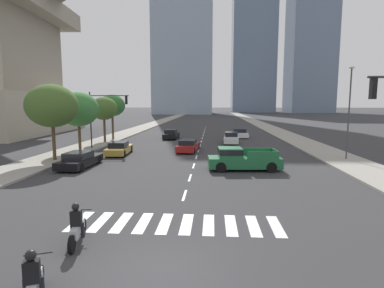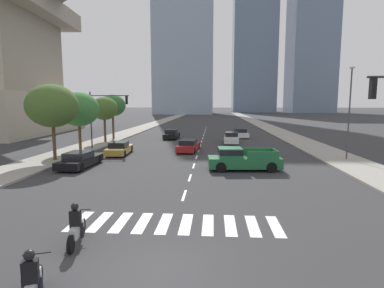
{
  "view_description": "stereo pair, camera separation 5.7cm",
  "coord_description": "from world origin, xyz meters",
  "px_view_note": "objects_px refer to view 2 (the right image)",
  "views": [
    {
      "loc": [
        1.48,
        -8.42,
        4.87
      ],
      "look_at": [
        0.0,
        13.71,
        2.0
      ],
      "focal_mm": 29.1,
      "sensor_mm": 36.0,
      "label": 1
    },
    {
      "loc": [
        1.54,
        -8.42,
        4.87
      ],
      "look_at": [
        0.0,
        13.71,
        2.0
      ],
      "focal_mm": 29.1,
      "sensor_mm": 36.0,
      "label": 2
    }
  ],
  "objects_px": {
    "street_tree_second": "(79,109)",
    "street_tree_third": "(104,109)",
    "street_lamp_east": "(350,106)",
    "sedan_black_1": "(172,135)",
    "sedan_white_0": "(232,138)",
    "motorcycle_trailing": "(32,284)",
    "motorcycle_lead": "(76,227)",
    "street_tree_nearest": "(52,106)",
    "street_tree_fourth": "(113,106)",
    "sedan_red_5": "(188,146)",
    "sedan_black_4": "(80,160)",
    "sedan_white_3": "(240,134)",
    "traffic_signal_far": "(105,110)",
    "sedan_gold_2": "(119,149)",
    "pickup_truck": "(241,159)"
  },
  "relations": [
    {
      "from": "street_lamp_east",
      "to": "sedan_black_1",
      "type": "bearing_deg",
      "value": 137.91
    },
    {
      "from": "street_lamp_east",
      "to": "motorcycle_lead",
      "type": "bearing_deg",
      "value": -133.33
    },
    {
      "from": "sedan_white_3",
      "to": "motorcycle_lead",
      "type": "bearing_deg",
      "value": -18.06
    },
    {
      "from": "sedan_black_1",
      "to": "street_tree_second",
      "type": "height_order",
      "value": "street_tree_second"
    },
    {
      "from": "sedan_black_1",
      "to": "street_tree_third",
      "type": "relative_size",
      "value": 0.79
    },
    {
      "from": "traffic_signal_far",
      "to": "street_tree_second",
      "type": "distance_m",
      "value": 2.8
    },
    {
      "from": "pickup_truck",
      "to": "sedan_black_1",
      "type": "bearing_deg",
      "value": -72.46
    },
    {
      "from": "sedan_white_3",
      "to": "street_tree_nearest",
      "type": "relative_size",
      "value": 0.69
    },
    {
      "from": "motorcycle_lead",
      "to": "street_lamp_east",
      "type": "distance_m",
      "value": 24.0
    },
    {
      "from": "sedan_gold_2",
      "to": "street_tree_nearest",
      "type": "xyz_separation_m",
      "value": [
        -4.38,
        -3.96,
        4.12
      ]
    },
    {
      "from": "sedan_black_4",
      "to": "sedan_white_3",
      "type": "bearing_deg",
      "value": -30.62
    },
    {
      "from": "motorcycle_lead",
      "to": "sedan_gold_2",
      "type": "height_order",
      "value": "motorcycle_lead"
    },
    {
      "from": "sedan_black_1",
      "to": "sedan_white_3",
      "type": "distance_m",
      "value": 10.0
    },
    {
      "from": "sedan_white_3",
      "to": "sedan_red_5",
      "type": "distance_m",
      "value": 15.14
    },
    {
      "from": "sedan_white_0",
      "to": "motorcycle_trailing",
      "type": "bearing_deg",
      "value": -7.99
    },
    {
      "from": "street_tree_third",
      "to": "sedan_red_5",
      "type": "bearing_deg",
      "value": -29.1
    },
    {
      "from": "sedan_red_5",
      "to": "sedan_black_4",
      "type": "bearing_deg",
      "value": 143.52
    },
    {
      "from": "motorcycle_lead",
      "to": "street_tree_nearest",
      "type": "bearing_deg",
      "value": 20.13
    },
    {
      "from": "sedan_black_1",
      "to": "street_tree_fourth",
      "type": "distance_m",
      "value": 8.86
    },
    {
      "from": "pickup_truck",
      "to": "sedan_black_1",
      "type": "xyz_separation_m",
      "value": [
        -7.89,
        20.17,
        -0.2
      ]
    },
    {
      "from": "sedan_white_0",
      "to": "street_tree_third",
      "type": "relative_size",
      "value": 0.86
    },
    {
      "from": "sedan_white_3",
      "to": "street_tree_second",
      "type": "distance_m",
      "value": 23.18
    },
    {
      "from": "motorcycle_lead",
      "to": "street_tree_second",
      "type": "xyz_separation_m",
      "value": [
        -8.68,
        20.2,
        3.74
      ]
    },
    {
      "from": "pickup_truck",
      "to": "street_tree_nearest",
      "type": "bearing_deg",
      "value": -12.68
    },
    {
      "from": "sedan_gold_2",
      "to": "sedan_red_5",
      "type": "bearing_deg",
      "value": -72.77
    },
    {
      "from": "sedan_red_5",
      "to": "motorcycle_trailing",
      "type": "bearing_deg",
      "value": -178.57
    },
    {
      "from": "pickup_truck",
      "to": "sedan_black_1",
      "type": "height_order",
      "value": "pickup_truck"
    },
    {
      "from": "sedan_white_0",
      "to": "sedan_red_5",
      "type": "bearing_deg",
      "value": -30.29
    },
    {
      "from": "sedan_white_3",
      "to": "street_tree_second",
      "type": "relative_size",
      "value": 0.75
    },
    {
      "from": "sedan_red_5",
      "to": "street_tree_fourth",
      "type": "relative_size",
      "value": 0.79
    },
    {
      "from": "street_tree_second",
      "to": "street_tree_third",
      "type": "xyz_separation_m",
      "value": [
        -0.0,
        7.3,
        -0.04
      ]
    },
    {
      "from": "sedan_red_5",
      "to": "street_tree_third",
      "type": "xyz_separation_m",
      "value": [
        -10.88,
        6.06,
        3.71
      ]
    },
    {
      "from": "sedan_white_3",
      "to": "street_tree_third",
      "type": "distance_m",
      "value": 19.3
    },
    {
      "from": "sedan_white_3",
      "to": "traffic_signal_far",
      "type": "distance_m",
      "value": 20.42
    },
    {
      "from": "sedan_black_1",
      "to": "street_tree_fourth",
      "type": "height_order",
      "value": "street_tree_fourth"
    },
    {
      "from": "pickup_truck",
      "to": "sedan_gold_2",
      "type": "relative_size",
      "value": 1.19
    },
    {
      "from": "pickup_truck",
      "to": "sedan_black_1",
      "type": "distance_m",
      "value": 21.66
    },
    {
      "from": "sedan_black_1",
      "to": "motorcycle_trailing",
      "type": "bearing_deg",
      "value": -175.77
    },
    {
      "from": "street_lamp_east",
      "to": "street_tree_fourth",
      "type": "distance_m",
      "value": 28.34
    },
    {
      "from": "motorcycle_lead",
      "to": "street_tree_fourth",
      "type": "xyz_separation_m",
      "value": [
        -8.68,
        30.7,
        4.05
      ]
    },
    {
      "from": "sedan_white_0",
      "to": "sedan_black_4",
      "type": "xyz_separation_m",
      "value": [
        -12.54,
        -15.77,
        -0.06
      ]
    },
    {
      "from": "sedan_black_4",
      "to": "traffic_signal_far",
      "type": "relative_size",
      "value": 0.81
    },
    {
      "from": "street_tree_second",
      "to": "sedan_black_1",
      "type": "bearing_deg",
      "value": 59.06
    },
    {
      "from": "street_lamp_east",
      "to": "street_tree_second",
      "type": "xyz_separation_m",
      "value": [
        -24.92,
        2.99,
        -0.34
      ]
    },
    {
      "from": "sedan_black_4",
      "to": "street_lamp_east",
      "type": "relative_size",
      "value": 0.62
    },
    {
      "from": "sedan_white_3",
      "to": "sedan_white_0",
      "type": "bearing_deg",
      "value": -18.2
    },
    {
      "from": "traffic_signal_far",
      "to": "sedan_white_3",
      "type": "bearing_deg",
      "value": 39.97
    },
    {
      "from": "sedan_black_4",
      "to": "street_lamp_east",
      "type": "bearing_deg",
      "value": -76.86
    },
    {
      "from": "sedan_black_1",
      "to": "sedan_white_3",
      "type": "relative_size",
      "value": 1.0
    },
    {
      "from": "motorcycle_trailing",
      "to": "street_tree_second",
      "type": "relative_size",
      "value": 0.36
    }
  ]
}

